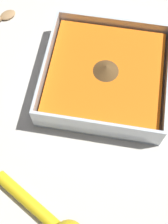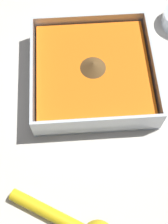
% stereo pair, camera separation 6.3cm
% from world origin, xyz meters
% --- Properties ---
extents(ground_plane, '(4.00, 4.00, 0.00)m').
position_xyz_m(ground_plane, '(0.00, 0.00, 0.00)').
color(ground_plane, beige).
extents(square_dish, '(0.26, 0.26, 0.07)m').
position_xyz_m(square_dish, '(0.02, 0.01, 0.03)').
color(square_dish, silver).
rests_on(square_dish, ground_plane).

